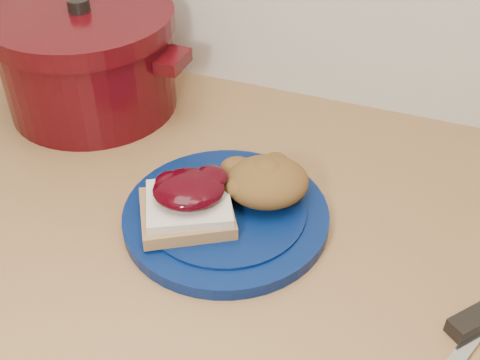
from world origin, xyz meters
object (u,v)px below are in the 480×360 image
(plate, at_px, (226,216))
(butter_knife, at_px, (479,330))
(dutch_oven, at_px, (88,59))
(pepper_grinder, at_px, (102,43))

(plate, xyz_separation_m, butter_knife, (0.29, -0.06, -0.00))
(plate, relative_size, butter_knife, 1.32)
(dutch_oven, bearing_deg, plate, -31.29)
(dutch_oven, distance_m, pepper_grinder, 0.06)
(plate, xyz_separation_m, dutch_oven, (-0.28, 0.17, 0.07))
(plate, distance_m, butter_knife, 0.29)
(plate, bearing_deg, pepper_grinder, 141.98)
(dutch_oven, bearing_deg, pepper_grinder, 103.47)
(butter_knife, bearing_deg, pepper_grinder, 85.10)
(plate, distance_m, pepper_grinder, 0.38)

